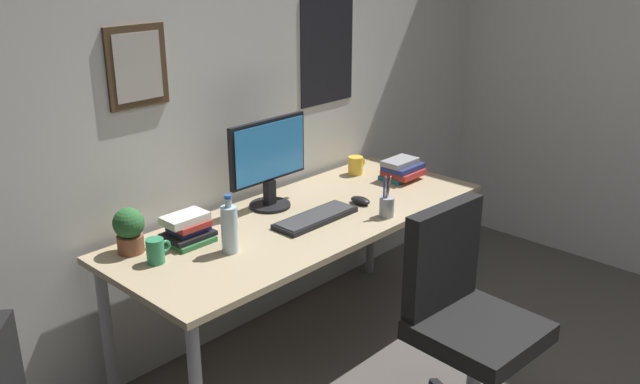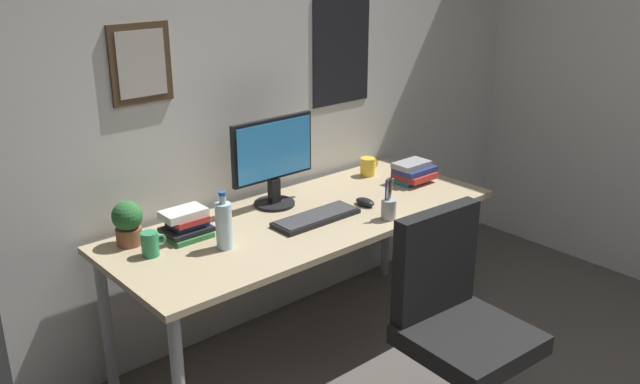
{
  "view_description": "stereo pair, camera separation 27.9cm",
  "coord_description": "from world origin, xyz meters",
  "px_view_note": "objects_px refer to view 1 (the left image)",
  "views": [
    {
      "loc": [
        -2.0,
        -0.39,
        1.95
      ],
      "look_at": [
        0.1,
        1.6,
        0.88
      ],
      "focal_mm": 38.32,
      "sensor_mm": 36.0,
      "label": 1
    },
    {
      "loc": [
        -1.8,
        -0.58,
        1.95
      ],
      "look_at": [
        0.1,
        1.6,
        0.88
      ],
      "focal_mm": 38.32,
      "sensor_mm": 36.0,
      "label": 2
    }
  ],
  "objects_px": {
    "monitor": "(268,160)",
    "pen_cup": "(387,206)",
    "water_bottle": "(230,228)",
    "coffee_mug_far": "(356,165)",
    "office_chair": "(463,310)",
    "keyboard": "(316,218)",
    "book_stack_right": "(188,229)",
    "coffee_mug_near": "(156,251)",
    "potted_plant": "(129,229)",
    "computer_mouse": "(360,201)",
    "book_stack_left": "(401,169)"
  },
  "relations": [
    {
      "from": "coffee_mug_far",
      "to": "pen_cup",
      "type": "relative_size",
      "value": 0.6
    },
    {
      "from": "pen_cup",
      "to": "monitor",
      "type": "bearing_deg",
      "value": 120.67
    },
    {
      "from": "office_chair",
      "to": "pen_cup",
      "type": "xyz_separation_m",
      "value": [
        0.19,
        0.55,
        0.25
      ]
    },
    {
      "from": "keyboard",
      "to": "book_stack_right",
      "type": "relative_size",
      "value": 2.11
    },
    {
      "from": "keyboard",
      "to": "book_stack_right",
      "type": "distance_m",
      "value": 0.6
    },
    {
      "from": "computer_mouse",
      "to": "book_stack_left",
      "type": "distance_m",
      "value": 0.44
    },
    {
      "from": "keyboard",
      "to": "coffee_mug_near",
      "type": "xyz_separation_m",
      "value": [
        -0.76,
        0.16,
        0.04
      ]
    },
    {
      "from": "coffee_mug_far",
      "to": "computer_mouse",
      "type": "bearing_deg",
      "value": -136.62
    },
    {
      "from": "pen_cup",
      "to": "book_stack_left",
      "type": "height_order",
      "value": "pen_cup"
    },
    {
      "from": "water_bottle",
      "to": "pen_cup",
      "type": "xyz_separation_m",
      "value": [
        0.75,
        -0.23,
        -0.05
      ]
    },
    {
      "from": "water_bottle",
      "to": "pen_cup",
      "type": "height_order",
      "value": "water_bottle"
    },
    {
      "from": "keyboard",
      "to": "pen_cup",
      "type": "relative_size",
      "value": 2.15
    },
    {
      "from": "coffee_mug_far",
      "to": "book_stack_left",
      "type": "bearing_deg",
      "value": -66.68
    },
    {
      "from": "office_chair",
      "to": "computer_mouse",
      "type": "xyz_separation_m",
      "value": [
        0.22,
        0.75,
        0.22
      ]
    },
    {
      "from": "potted_plant",
      "to": "office_chair",
      "type": "bearing_deg",
      "value": -52.01
    },
    {
      "from": "computer_mouse",
      "to": "potted_plant",
      "type": "bearing_deg",
      "value": 162.39
    },
    {
      "from": "water_bottle",
      "to": "coffee_mug_far",
      "type": "height_order",
      "value": "water_bottle"
    },
    {
      "from": "office_chair",
      "to": "coffee_mug_far",
      "type": "height_order",
      "value": "office_chair"
    },
    {
      "from": "pen_cup",
      "to": "computer_mouse",
      "type": "bearing_deg",
      "value": 78.98
    },
    {
      "from": "potted_plant",
      "to": "pen_cup",
      "type": "xyz_separation_m",
      "value": [
        1.04,
        -0.53,
        -0.05
      ]
    },
    {
      "from": "pen_cup",
      "to": "book_stack_right",
      "type": "xyz_separation_m",
      "value": [
        -0.81,
        0.44,
        0.0
      ]
    },
    {
      "from": "office_chair",
      "to": "water_bottle",
      "type": "distance_m",
      "value": 1.02
    },
    {
      "from": "coffee_mug_far",
      "to": "book_stack_right",
      "type": "bearing_deg",
      "value": -176.98
    },
    {
      "from": "monitor",
      "to": "book_stack_right",
      "type": "relative_size",
      "value": 2.25
    },
    {
      "from": "office_chair",
      "to": "monitor",
      "type": "distance_m",
      "value": 1.14
    },
    {
      "from": "water_bottle",
      "to": "coffee_mug_far",
      "type": "xyz_separation_m",
      "value": [
        1.12,
        0.27,
        -0.06
      ]
    },
    {
      "from": "monitor",
      "to": "water_bottle",
      "type": "relative_size",
      "value": 1.82
    },
    {
      "from": "office_chair",
      "to": "pen_cup",
      "type": "bearing_deg",
      "value": 71.41
    },
    {
      "from": "computer_mouse",
      "to": "book_stack_left",
      "type": "relative_size",
      "value": 0.51
    },
    {
      "from": "coffee_mug_near",
      "to": "pen_cup",
      "type": "distance_m",
      "value": 1.08
    },
    {
      "from": "coffee_mug_far",
      "to": "coffee_mug_near",
      "type": "bearing_deg",
      "value": -174.46
    },
    {
      "from": "coffee_mug_near",
      "to": "pen_cup",
      "type": "height_order",
      "value": "pen_cup"
    },
    {
      "from": "water_bottle",
      "to": "book_stack_right",
      "type": "bearing_deg",
      "value": 105.64
    },
    {
      "from": "coffee_mug_near",
      "to": "pen_cup",
      "type": "bearing_deg",
      "value": -20.03
    },
    {
      "from": "keyboard",
      "to": "monitor",
      "type": "bearing_deg",
      "value": 95.81
    },
    {
      "from": "monitor",
      "to": "pen_cup",
      "type": "distance_m",
      "value": 0.6
    },
    {
      "from": "coffee_mug_near",
      "to": "book_stack_right",
      "type": "relative_size",
      "value": 0.54
    },
    {
      "from": "keyboard",
      "to": "water_bottle",
      "type": "height_order",
      "value": "water_bottle"
    },
    {
      "from": "computer_mouse",
      "to": "coffee_mug_near",
      "type": "relative_size",
      "value": 1.0
    },
    {
      "from": "office_chair",
      "to": "keyboard",
      "type": "distance_m",
      "value": 0.8
    },
    {
      "from": "water_bottle",
      "to": "coffee_mug_near",
      "type": "xyz_separation_m",
      "value": [
        -0.27,
        0.14,
        -0.05
      ]
    },
    {
      "from": "coffee_mug_near",
      "to": "coffee_mug_far",
      "type": "height_order",
      "value": "coffee_mug_near"
    },
    {
      "from": "monitor",
      "to": "office_chair",
      "type": "bearing_deg",
      "value": -84.28
    },
    {
      "from": "office_chair",
      "to": "book_stack_right",
      "type": "height_order",
      "value": "office_chair"
    },
    {
      "from": "keyboard",
      "to": "book_stack_right",
      "type": "height_order",
      "value": "book_stack_right"
    },
    {
      "from": "office_chair",
      "to": "computer_mouse",
      "type": "relative_size",
      "value": 8.64
    },
    {
      "from": "monitor",
      "to": "coffee_mug_near",
      "type": "relative_size",
      "value": 4.19
    },
    {
      "from": "water_bottle",
      "to": "pen_cup",
      "type": "relative_size",
      "value": 1.26
    },
    {
      "from": "monitor",
      "to": "coffee_mug_far",
      "type": "relative_size",
      "value": 3.83
    },
    {
      "from": "monitor",
      "to": "pen_cup",
      "type": "bearing_deg",
      "value": -59.33
    }
  ]
}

